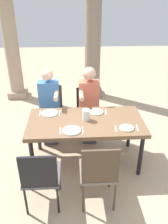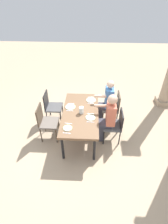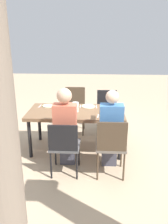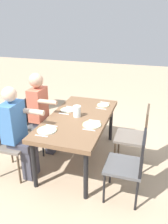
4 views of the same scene
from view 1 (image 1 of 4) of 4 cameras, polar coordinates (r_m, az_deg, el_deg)
name	(u,v)px [view 1 (image 1 of 4)]	position (r m, az deg, el deg)	size (l,w,h in m)	color
ground_plane	(86,160)	(3.83, 0.38, -11.74)	(16.00, 16.00, 0.00)	tan
dining_table	(86,125)	(3.44, 0.42, -3.10)	(1.69, 0.86, 0.74)	brown
chair_west_north	(51,108)	(4.26, -8.15, 1.07)	(0.44, 0.44, 0.92)	#6A6158
chair_west_south	(41,176)	(2.88, -10.52, -15.02)	(0.44, 0.44, 0.89)	#4F4F50
chair_mid_north	(88,108)	(4.26, 1.04, 0.94)	(0.44, 0.44, 0.86)	#4F4F50
chair_mid_south	(99,171)	(2.84, 3.60, -14.19)	(0.44, 0.44, 0.95)	#6A6158
diner_woman_green	(89,103)	(3.99, 1.23, 2.30)	(0.35, 0.50, 1.32)	#3F3F4C
diner_man_white	(49,105)	(4.01, -8.45, 1.76)	(0.35, 0.49, 1.30)	#3F3F4C
stone_column_near	(10,35)	(5.77, -17.68, 17.47)	(0.43, 0.43, 3.05)	tan
stone_column_centre	(93,37)	(5.64, 2.19, 17.90)	(0.48, 0.48, 2.94)	gray
plate_0	(50,113)	(3.63, -8.37, -0.24)	(0.26, 0.26, 0.02)	white
fork_0	(40,114)	(3.65, -10.71, -0.38)	(0.02, 0.17, 0.01)	silver
spoon_0	(60,113)	(3.62, -6.00, -0.25)	(0.02, 0.17, 0.01)	silver
plate_1	(72,130)	(3.17, -3.06, -4.50)	(0.26, 0.26, 0.02)	silver
fork_1	(60,131)	(3.18, -5.78, -4.65)	(0.02, 0.17, 0.01)	silver
spoon_1	(83,130)	(3.17, -0.35, -4.51)	(0.02, 0.17, 0.01)	silver
plate_2	(96,112)	(3.62, 3.00, 0.03)	(0.23, 0.23, 0.02)	white
fork_2	(87,112)	(3.61, 0.63, -0.12)	(0.02, 0.17, 0.01)	silver
spoon_2	(106,112)	(3.64, 5.34, 0.01)	(0.02, 0.17, 0.01)	silver
plate_3	(127,128)	(3.27, 10.38, -3.82)	(0.20, 0.20, 0.02)	silver
fork_3	(116,128)	(3.24, 7.78, -4.01)	(0.02, 0.17, 0.01)	silver
spoon_3	(137,128)	(3.31, 12.90, -3.79)	(0.02, 0.17, 0.01)	silver
water_pitcher	(86,115)	(3.39, 0.51, -0.83)	(0.11, 0.11, 0.16)	white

